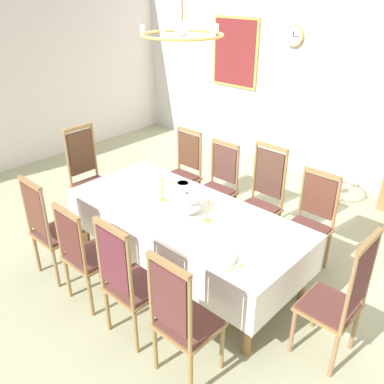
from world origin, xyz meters
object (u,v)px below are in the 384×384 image
(chair_north_c, at_px, (261,198))
(chair_head_west, at_px, (89,175))
(dining_table, at_px, (184,217))
(spoon_secondary, at_px, (178,182))
(chair_south_b, at_px, (85,253))
(chair_head_east, at_px, (340,299))
(chandelier, at_px, (182,34))
(chair_south_c, at_px, (128,280))
(spoon_primary, at_px, (239,266))
(candlestick_east, at_px, (207,209))
(bowl_near_left, at_px, (224,259))
(chair_south_d, at_px, (182,318))
(chair_north_a, at_px, (183,171))
(chair_north_b, at_px, (218,185))
(soup_tureen, at_px, (187,202))
(bowl_near_right, at_px, (183,184))
(framed_painting, at_px, (235,53))
(mounted_clock, at_px, (294,36))
(chair_north_d, at_px, (310,221))
(chair_south_a, at_px, (51,227))

(chair_north_c, relative_size, chair_head_west, 0.99)
(dining_table, xyz_separation_m, spoon_secondary, (-0.50, 0.42, 0.08))
(chair_south_b, height_order, spoon_secondary, chair_south_b)
(chair_head_east, height_order, chandelier, chandelier)
(chair_south_c, relative_size, chair_north_c, 0.97)
(chair_south_c, xyz_separation_m, chair_head_west, (-1.95, 0.96, 0.01))
(chair_south_b, distance_m, spoon_primary, 1.45)
(spoon_primary, bearing_deg, chair_south_c, -122.36)
(spoon_primary, bearing_deg, candlestick_east, 166.61)
(chair_head_west, bearing_deg, bowl_near_left, 81.37)
(chair_south_d, distance_m, chandelier, 2.24)
(chair_north_a, relative_size, bowl_near_left, 5.78)
(bowl_near_left, height_order, spoon_secondary, bowl_near_left)
(chair_north_b, height_order, soup_tureen, chair_north_b)
(chair_south_b, xyz_separation_m, bowl_near_right, (-0.05, 1.35, 0.20))
(spoon_primary, distance_m, framed_painting, 4.65)
(chair_south_c, bearing_deg, mounted_clock, 104.57)
(chair_north_a, height_order, chair_north_c, chair_north_c)
(dining_table, height_order, chair_north_a, chair_north_a)
(soup_tureen, bearing_deg, chair_north_a, 135.89)
(chair_north_b, xyz_separation_m, chair_north_c, (0.63, 0.01, 0.04))
(chair_north_d, bearing_deg, chair_south_d, 90.00)
(bowl_near_left, xyz_separation_m, framed_painting, (-2.70, 3.59, 0.94))
(chair_north_d, relative_size, soup_tureen, 3.74)
(chair_south_d, bearing_deg, spoon_primary, 85.09)
(chandelier, bearing_deg, bowl_near_right, 135.11)
(chair_north_b, height_order, bowl_near_right, chair_north_b)
(chair_north_d, xyz_separation_m, chandelier, (-0.90, -0.96, 1.84))
(chair_south_c, relative_size, framed_painting, 1.04)
(spoon_primary, relative_size, spoon_secondary, 0.98)
(chair_south_a, relative_size, chair_north_c, 0.94)
(chair_north_a, bearing_deg, chair_south_c, 122.60)
(framed_painting, bearing_deg, candlestick_east, -55.74)
(chair_head_west, distance_m, chair_head_east, 3.32)
(chair_south_b, distance_m, spoon_secondary, 1.40)
(chair_head_east, distance_m, bowl_near_left, 0.94)
(bowl_near_right, distance_m, chandelier, 1.74)
(spoon_secondary, bearing_deg, bowl_near_right, -5.10)
(bowl_near_right, height_order, spoon_primary, bowl_near_right)
(dining_table, bearing_deg, mounted_clock, 103.99)
(chair_north_d, relative_size, chandelier, 1.57)
(chair_north_c, xyz_separation_m, chair_south_d, (0.61, -1.92, -0.02))
(chair_north_c, height_order, framed_painting, framed_painting)
(mounted_clock, xyz_separation_m, framed_painting, (-1.08, 0.01, -0.35))
(chair_head_west, bearing_deg, soup_tureen, 90.00)
(chair_head_west, height_order, spoon_primary, chair_head_west)
(chair_south_c, height_order, bowl_near_right, chair_south_c)
(chair_south_d, bearing_deg, chair_head_west, 159.46)
(bowl_near_left, bearing_deg, chair_north_c, 111.76)
(dining_table, relative_size, chair_south_a, 2.20)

